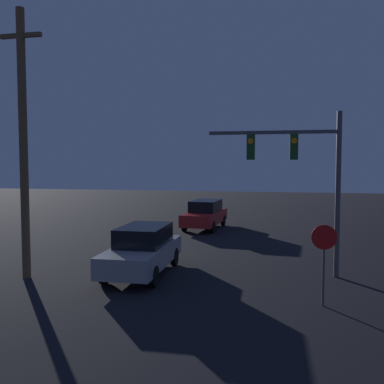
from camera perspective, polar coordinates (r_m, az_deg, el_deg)
The scene contains 5 objects.
car_near at distance 15.56m, azimuth -6.58°, elevation -7.61°, with size 1.94×4.80×1.70m.
car_far at distance 26.09m, azimuth 1.75°, elevation -2.96°, with size 2.17×4.89×1.70m.
traffic_signal_mast at distance 15.38m, azimuth 14.56°, elevation 3.25°, with size 4.57×0.30×5.73m.
stop_sign at distance 12.38m, azimuth 17.18°, elevation -7.37°, with size 0.69×0.07×2.27m.
utility_pole at distance 15.67m, azimuth -21.57°, elevation 6.33°, with size 1.51×0.28×9.12m.
Camera 1 is at (3.11, -0.18, 3.95)m, focal length 40.00 mm.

